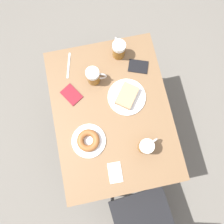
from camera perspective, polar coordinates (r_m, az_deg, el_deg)
The scene contains 11 objects.
ground_plane at distance 2.10m, azimuth -0.00°, elevation -4.38°, with size 8.00×8.00×0.00m, color #666059.
table at distance 1.43m, azimuth -0.00°, elevation -0.76°, with size 0.73×0.98×0.75m.
plate_with_cake at distance 1.37m, azimuth 3.90°, elevation 4.10°, with size 0.24×0.24×0.05m.
plate_with_donut at distance 1.32m, azimuth -6.17°, elevation -7.43°, with size 0.21×0.21×0.05m.
beer_mug_left at distance 1.37m, azimuth -4.83°, elevation 9.29°, with size 0.13×0.08×0.13m.
beer_mug_center at distance 1.29m, azimuth 8.88°, elevation -8.83°, with size 0.12×0.08×0.13m.
beer_mug_right at distance 1.44m, azimuth 1.75°, elevation 16.05°, with size 0.08×0.13×0.13m.
napkin_folded at distance 1.33m, azimuth 0.82°, elevation -15.53°, with size 0.08×0.12×0.00m.
fork at distance 1.48m, azimuth -11.27°, elevation 11.85°, with size 0.06×0.18×0.00m.
passport_near_edge at distance 1.41m, azimuth -10.54°, elevation 4.48°, with size 0.14×0.15×0.01m.
passport_far_edge at distance 1.46m, azimuth 6.86°, elevation 11.74°, with size 0.15×0.13×0.01m.
Camera 1 is at (0.06, 0.27, 2.08)m, focal length 35.00 mm.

